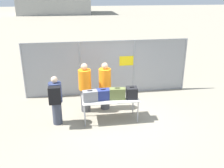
{
  "coord_description": "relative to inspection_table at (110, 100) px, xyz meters",
  "views": [
    {
      "loc": [
        -1.3,
        -7.59,
        4.18
      ],
      "look_at": [
        -0.06,
        0.5,
        1.05
      ],
      "focal_mm": 40.0,
      "sensor_mm": 36.0,
      "label": 1
    }
  ],
  "objects": [
    {
      "name": "ground_plane",
      "position": [
        0.22,
        0.1,
        -0.72
      ],
      "size": [
        120.0,
        120.0,
        0.0
      ],
      "primitive_type": "plane",
      "color": "gray"
    },
    {
      "name": "fence_section",
      "position": [
        0.22,
        2.26,
        0.46
      ],
      "size": [
        6.76,
        0.07,
        2.26
      ],
      "color": "gray",
      "rests_on": "ground_plane"
    },
    {
      "name": "inspection_table",
      "position": [
        0.0,
        0.0,
        0.0
      ],
      "size": [
        1.86,
        0.82,
        0.78
      ],
      "color": "silver",
      "rests_on": "ground_plane"
    },
    {
      "name": "suitcase_grey",
      "position": [
        -0.67,
        -0.11,
        0.23
      ],
      "size": [
        0.5,
        0.31,
        0.37
      ],
      "color": "slate",
      "rests_on": "inspection_table"
    },
    {
      "name": "suitcase_navy",
      "position": [
        -0.23,
        -0.03,
        0.22
      ],
      "size": [
        0.48,
        0.31,
        0.36
      ],
      "color": "navy",
      "rests_on": "inspection_table"
    },
    {
      "name": "suitcase_olive",
      "position": [
        0.22,
        -0.1,
        0.25
      ],
      "size": [
        0.54,
        0.29,
        0.4
      ],
      "color": "#566033",
      "rests_on": "inspection_table"
    },
    {
      "name": "suitcase_black",
      "position": [
        0.71,
        -0.08,
        0.25
      ],
      "size": [
        0.38,
        0.38,
        0.4
      ],
      "color": "black",
      "rests_on": "inspection_table"
    },
    {
      "name": "traveler_hooded",
      "position": [
        -1.76,
        -0.08,
        0.18
      ],
      "size": [
        0.41,
        0.63,
        1.65
      ],
      "rotation": [
        0.0,
        0.0,
        -0.15
      ],
      "color": "#383D4C",
      "rests_on": "ground_plane"
    },
    {
      "name": "security_worker_near",
      "position": [
        -0.07,
        0.86,
        0.19
      ],
      "size": [
        0.44,
        0.44,
        1.76
      ],
      "rotation": [
        0.0,
        0.0,
        3.4
      ],
      "color": "#4C4C51",
      "rests_on": "ground_plane"
    },
    {
      "name": "security_worker_far",
      "position": [
        -0.79,
        0.76,
        0.21
      ],
      "size": [
        0.44,
        0.44,
        1.8
      ],
      "rotation": [
        0.0,
        0.0,
        3.09
      ],
      "color": "#4C4C51",
      "rests_on": "ground_plane"
    },
    {
      "name": "utility_trailer",
      "position": [
        2.45,
        4.33,
        -0.34
      ],
      "size": [
        3.36,
        1.92,
        0.65
      ],
      "color": "white",
      "rests_on": "ground_plane"
    }
  ]
}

